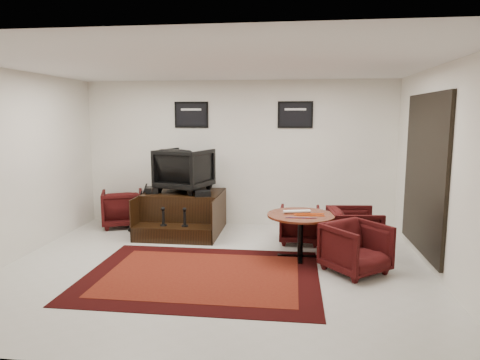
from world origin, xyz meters
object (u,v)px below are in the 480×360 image
object	(u,v)px
table_chair_window	(354,228)
table_chair_back	(300,223)
shine_podium	(183,213)
shine_chair	(185,168)
meeting_table	(301,220)
armchair_side	(123,206)
table_chair_corner	(356,246)

from	to	relation	value
table_chair_window	table_chair_back	bearing A→B (deg)	56.19
shine_podium	shine_chair	world-z (taller)	shine_chair
shine_chair	meeting_table	world-z (taller)	shine_chair
armchair_side	table_chair_window	size ratio (longest dim) A/B	1.01
shine_podium	table_chair_corner	distance (m)	3.38
table_chair_window	shine_podium	bearing A→B (deg)	67.63
table_chair_window	table_chair_corner	xyz separation A→B (m)	(-0.10, -0.90, -0.01)
armchair_side	shine_chair	bearing A→B (deg)	154.77
shine_podium	armchair_side	size ratio (longest dim) A/B	1.87
meeting_table	shine_chair	bearing A→B (deg)	147.39
armchair_side	table_chair_back	size ratio (longest dim) A/B	1.15
armchair_side	table_chair_back	world-z (taller)	armchair_side
armchair_side	meeting_table	distance (m)	3.70
armchair_side	meeting_table	size ratio (longest dim) A/B	0.77
shine_chair	table_chair_back	world-z (taller)	shine_chair
armchair_side	table_chair_back	distance (m)	3.47
shine_podium	meeting_table	bearing A→B (deg)	-29.74
shine_chair	table_chair_back	xyz separation A→B (m)	(2.13, -0.58, -0.84)
shine_podium	armchair_side	world-z (taller)	armchair_side
table_chair_back	table_chair_corner	size ratio (longest dim) A/B	0.89
meeting_table	table_chair_window	distance (m)	0.92
table_chair_window	shine_chair	bearing A→B (deg)	65.07
shine_podium	meeting_table	xyz separation A→B (m)	(2.13, -1.22, 0.24)
table_chair_back	table_chair_window	bearing A→B (deg)	153.31
shine_chair	table_chair_corner	distance (m)	3.55
shine_chair	table_chair_window	distance (m)	3.24
armchair_side	table_chair_corner	world-z (taller)	armchair_side
shine_podium	table_chair_window	distance (m)	3.10
armchair_side	table_chair_back	bearing A→B (deg)	147.28
shine_podium	table_chair_window	xyz separation A→B (m)	(2.97, -0.88, 0.05)
shine_chair	table_chair_corner	world-z (taller)	shine_chair
table_chair_corner	shine_podium	bearing A→B (deg)	109.49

